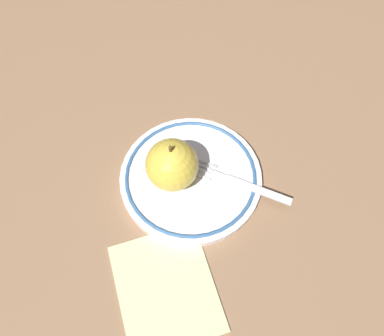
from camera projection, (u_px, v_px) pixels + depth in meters
The scene contains 5 objects.
ground_plane at pixel (191, 186), 0.59m from camera, with size 2.00×2.00×0.00m, color #896548.
plate at pixel (192, 177), 0.59m from camera, with size 0.22×0.22×0.02m.
apple_red_whole at pixel (172, 165), 0.54m from camera, with size 0.08×0.08×0.09m.
fork at pixel (235, 181), 0.57m from camera, with size 0.10×0.18×0.00m.
napkin_folded at pixel (166, 287), 0.51m from camera, with size 0.16×0.13×0.01m, color beige.
Camera 1 is at (0.27, -0.01, 0.53)m, focal length 35.00 mm.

